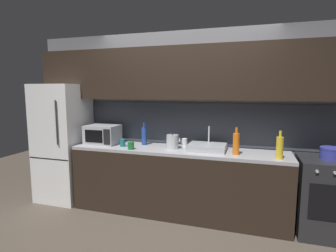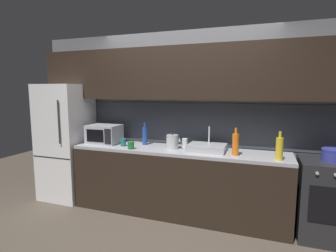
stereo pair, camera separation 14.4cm
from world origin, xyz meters
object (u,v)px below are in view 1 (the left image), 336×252
at_px(refrigerator, 63,142).
at_px(wine_bottle_blue, 144,136).
at_px(mug_white, 184,142).
at_px(mug_teal, 123,143).
at_px(kettle, 172,142).
at_px(wine_bottle_orange, 236,143).
at_px(cooking_pot, 331,153).
at_px(wine_bottle_yellow, 280,147).
at_px(oven_range, 324,197).
at_px(microwave, 103,134).
at_px(mug_green, 131,146).

relative_size(refrigerator, wine_bottle_blue, 5.52).
height_order(mug_white, mug_teal, mug_white).
xyz_separation_m(kettle, wine_bottle_blue, (-0.46, 0.11, 0.04)).
height_order(kettle, wine_bottle_orange, wine_bottle_orange).
bearing_deg(cooking_pot, refrigerator, -180.00).
bearing_deg(mug_teal, refrigerator, 175.66).
bearing_deg(mug_white, refrigerator, -174.12).
xyz_separation_m(wine_bottle_yellow, mug_teal, (-2.01, 0.08, -0.08)).
bearing_deg(wine_bottle_orange, wine_bottle_yellow, -7.56).
xyz_separation_m(refrigerator, wine_bottle_orange, (2.58, -0.10, 0.16)).
xyz_separation_m(oven_range, mug_white, (-1.72, 0.19, 0.50)).
height_order(wine_bottle_yellow, cooking_pot, wine_bottle_yellow).
xyz_separation_m(microwave, wine_bottle_orange, (1.90, -0.12, 0.00)).
bearing_deg(wine_bottle_yellow, oven_range, 17.09).
distance_m(mug_green, mug_teal, 0.23).
xyz_separation_m(microwave, kettle, (1.07, -0.02, -0.04)).
xyz_separation_m(mug_green, mug_teal, (-0.19, 0.13, 0.00)).
bearing_deg(wine_bottle_orange, mug_green, -175.15).
xyz_separation_m(wine_bottle_blue, cooking_pot, (2.33, -0.12, -0.06)).
distance_m(refrigerator, microwave, 0.70).
bearing_deg(wine_bottle_blue, wine_bottle_orange, -9.49).
distance_m(microwave, mug_white, 1.20).
height_order(microwave, mug_green, microwave).
distance_m(wine_bottle_orange, mug_teal, 1.53).
bearing_deg(kettle, refrigerator, -179.97).
bearing_deg(refrigerator, wine_bottle_blue, 5.12).
relative_size(oven_range, mug_green, 9.13).
bearing_deg(refrigerator, microwave, 1.55).
relative_size(wine_bottle_blue, wine_bottle_yellow, 0.99).
relative_size(oven_range, wine_bottle_orange, 2.71).
bearing_deg(wine_bottle_blue, mug_white, 7.61).
distance_m(wine_bottle_blue, mug_green, 0.34).
relative_size(oven_range, kettle, 4.29).
bearing_deg(refrigerator, wine_bottle_orange, -2.21).
bearing_deg(microwave, wine_bottle_orange, -3.55).
distance_m(microwave, wine_bottle_yellow, 2.39).
height_order(wine_bottle_orange, mug_teal, wine_bottle_orange).
relative_size(microwave, mug_green, 4.67).
relative_size(microwave, mug_white, 4.19).
distance_m(kettle, mug_teal, 0.70).
bearing_deg(kettle, wine_bottle_yellow, -7.13).
relative_size(wine_bottle_blue, mug_green, 3.24).
bearing_deg(mug_teal, wine_bottle_yellow, -2.38).
xyz_separation_m(wine_bottle_orange, mug_white, (-0.71, 0.29, -0.08)).
distance_m(microwave, mug_green, 0.61).
bearing_deg(wine_bottle_yellow, refrigerator, 176.94).
relative_size(kettle, mug_teal, 2.05).
relative_size(kettle, cooking_pot, 0.89).
distance_m(microwave, wine_bottle_blue, 0.62).
relative_size(wine_bottle_yellow, cooking_pot, 1.37).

